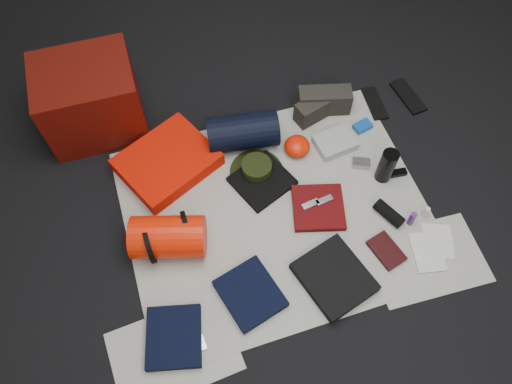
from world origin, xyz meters
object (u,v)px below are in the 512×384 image
object	(u,v)px
water_bottle	(387,166)
compact_camera	(361,163)
navy_duffel	(243,132)
sleeping_pad	(167,162)
stuff_sack	(168,237)
red_cabinet	(91,99)
paperback_book	(386,251)

from	to	relation	value
water_bottle	compact_camera	size ratio (longest dim) A/B	2.28
navy_duffel	water_bottle	bearing A→B (deg)	-26.11
water_bottle	compact_camera	distance (m)	0.17
sleeping_pad	water_bottle	xyz separation A→B (m)	(1.13, -0.44, 0.07)
stuff_sack	compact_camera	world-z (taller)	stuff_sack
stuff_sack	compact_camera	bearing A→B (deg)	7.73
red_cabinet	water_bottle	xyz separation A→B (m)	(1.45, -0.87, -0.10)
sleeping_pad	compact_camera	distance (m)	1.10
red_cabinet	water_bottle	bearing A→B (deg)	-29.54
water_bottle	compact_camera	bearing A→B (deg)	128.69
red_cabinet	compact_camera	bearing A→B (deg)	-27.78
red_cabinet	navy_duffel	distance (m)	0.88
red_cabinet	stuff_sack	world-z (taller)	red_cabinet
paperback_book	water_bottle	bearing A→B (deg)	53.00
stuff_sack	navy_duffel	size ratio (longest dim) A/B	0.92
navy_duffel	water_bottle	size ratio (longest dim) A/B	1.78
sleeping_pad	paperback_book	distance (m)	1.29
red_cabinet	compact_camera	world-z (taller)	red_cabinet
compact_camera	paperback_book	xyz separation A→B (m)	(-0.09, -0.53, -0.01)
red_cabinet	navy_duffel	world-z (taller)	red_cabinet
red_cabinet	stuff_sack	xyz separation A→B (m)	(0.22, -0.92, -0.11)
red_cabinet	paperback_book	bearing A→B (deg)	-44.04
water_bottle	compact_camera	world-z (taller)	water_bottle
sleeping_pad	paperback_book	xyz separation A→B (m)	(0.96, -0.86, -0.03)
stuff_sack	compact_camera	size ratio (longest dim) A/B	3.75
compact_camera	paperback_book	bearing A→B (deg)	-75.92
water_bottle	sleeping_pad	bearing A→B (deg)	158.80
stuff_sack	compact_camera	distance (m)	1.16
navy_duffel	water_bottle	world-z (taller)	water_bottle
water_bottle	paperback_book	size ratio (longest dim) A/B	1.19
stuff_sack	navy_duffel	bearing A→B (deg)	43.02
navy_duffel	stuff_sack	bearing A→B (deg)	-128.53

